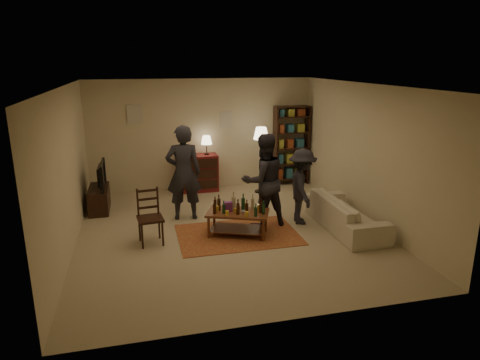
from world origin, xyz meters
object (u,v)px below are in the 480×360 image
object	(u,v)px
sofa	(346,213)
person_left	(184,173)
tv_stand	(99,193)
dresser	(197,172)
bookshelf	(291,145)
floor_lamp	(261,138)
dining_chair	(149,214)
person_by_sofa	(302,187)
person_right	(264,181)
coffee_table	(238,214)

from	to	relation	value
sofa	person_left	bearing A→B (deg)	66.45
tv_stand	dresser	bearing A→B (deg)	22.07
bookshelf	floor_lamp	xyz separation A→B (m)	(-0.97, -0.55, 0.31)
sofa	tv_stand	bearing A→B (deg)	64.66
dining_chair	person_by_sofa	size ratio (longest dim) A/B	0.67
dresser	floor_lamp	xyz separation A→B (m)	(1.47, -0.48, 0.87)
dining_chair	person_by_sofa	xyz separation A→B (m)	(2.94, 0.26, 0.22)
sofa	person_right	xyz separation A→B (m)	(-1.49, 0.53, 0.60)
coffee_table	person_right	size ratio (longest dim) A/B	0.69
dresser	floor_lamp	size ratio (longest dim) A/B	0.85
person_left	person_by_sofa	bearing A→B (deg)	165.43
tv_stand	bookshelf	bearing A→B (deg)	11.80
person_left	tv_stand	bearing A→B (deg)	-23.29
tv_stand	person_left	xyz separation A→B (m)	(1.72, -0.93, 0.58)
coffee_table	dining_chair	bearing A→B (deg)	178.03
coffee_table	floor_lamp	xyz separation A→B (m)	(1.16, 2.46, 0.94)
dining_chair	sofa	bearing A→B (deg)	-9.97
dining_chair	dresser	xyz separation A→B (m)	(1.26, 2.88, -0.05)
dining_chair	tv_stand	bearing A→B (deg)	110.24
dresser	floor_lamp	distance (m)	1.78
person_by_sofa	floor_lamp	bearing A→B (deg)	16.02
bookshelf	person_left	distance (m)	3.53
coffee_table	sofa	xyz separation A→B (m)	(2.08, -0.17, -0.10)
dining_chair	floor_lamp	xyz separation A→B (m)	(2.73, 2.40, 0.82)
bookshelf	floor_lamp	size ratio (longest dim) A/B	1.26
floor_lamp	person_by_sofa	world-z (taller)	floor_lamp
tv_stand	person_by_sofa	bearing A→B (deg)	-23.52
dining_chair	person_left	distance (m)	1.35
person_by_sofa	dining_chair	bearing A→B (deg)	105.55
bookshelf	person_by_sofa	xyz separation A→B (m)	(-0.76, -2.69, -0.29)
bookshelf	person_by_sofa	bearing A→B (deg)	-105.78
dining_chair	person_right	distance (m)	2.22
person_left	person_right	distance (m)	1.62
coffee_table	person_by_sofa	distance (m)	1.44
dresser	person_right	world-z (taller)	person_right
sofa	dining_chair	bearing A→B (deg)	86.42
floor_lamp	dresser	bearing A→B (deg)	161.81
dining_chair	person_left	world-z (taller)	person_left
dining_chair	sofa	distance (m)	3.67
dresser	person_left	world-z (taller)	person_left
bookshelf	person_left	size ratio (longest dim) A/B	1.05
sofa	dresser	bearing A→B (deg)	37.54
sofa	person_by_sofa	distance (m)	0.97
person_by_sofa	dresser	bearing A→B (deg)	43.08
sofa	floor_lamp	bearing A→B (deg)	19.32
coffee_table	floor_lamp	size ratio (longest dim) A/B	0.79
sofa	person_left	size ratio (longest dim) A/B	1.08
bookshelf	floor_lamp	world-z (taller)	bookshelf
person_by_sofa	bookshelf	bearing A→B (deg)	-5.29
person_right	bookshelf	bearing A→B (deg)	-129.37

